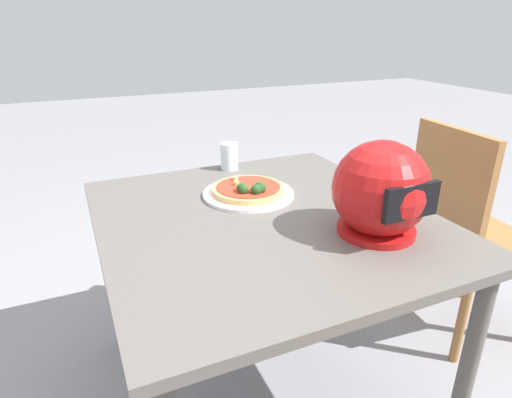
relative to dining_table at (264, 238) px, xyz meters
name	(u,v)px	position (x,y,z in m)	size (l,w,h in m)	color
ground_plane	(263,388)	(0.00, 0.00, -0.62)	(14.00, 14.00, 0.00)	gray
dining_table	(264,238)	(0.00, 0.00, 0.00)	(0.97, 1.05, 0.70)	#5B5651
pizza_plate	(248,194)	(-0.02, -0.17, 0.08)	(0.31, 0.31, 0.01)	white
pizza	(249,189)	(-0.02, -0.16, 0.10)	(0.25, 0.25, 0.05)	tan
motorcycle_helmet	(381,191)	(-0.24, 0.23, 0.20)	(0.26, 0.26, 0.26)	#B21414
drinking_glass	(229,156)	(-0.06, -0.46, 0.13)	(0.07, 0.07, 0.11)	silver
chair_side	(461,225)	(-0.85, 0.02, -0.12)	(0.43, 0.43, 0.90)	#996638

